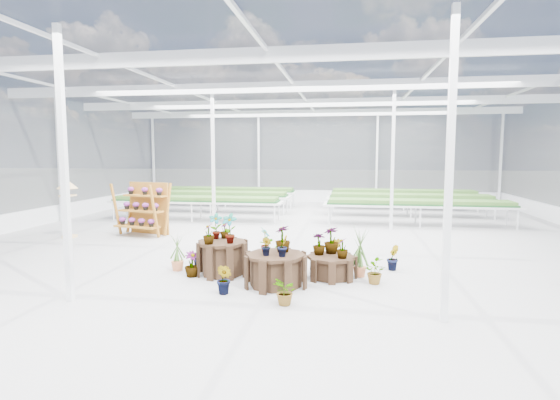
# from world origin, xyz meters

# --- Properties ---
(ground_plane) EXTENTS (24.00, 24.00, 0.00)m
(ground_plane) POSITION_xyz_m (0.00, 0.00, 0.00)
(ground_plane) COLOR gray
(ground_plane) RESTS_ON ground
(greenhouse_shell) EXTENTS (18.00, 24.00, 4.50)m
(greenhouse_shell) POSITION_xyz_m (0.00, 0.00, 2.25)
(greenhouse_shell) COLOR white
(greenhouse_shell) RESTS_ON ground
(steel_frame) EXTENTS (18.00, 24.00, 4.50)m
(steel_frame) POSITION_xyz_m (0.00, 0.00, 2.25)
(steel_frame) COLOR silver
(steel_frame) RESTS_ON ground
(nursery_benches) EXTENTS (16.00, 7.00, 0.84)m
(nursery_benches) POSITION_xyz_m (0.00, 7.20, 0.42)
(nursery_benches) COLOR silver
(nursery_benches) RESTS_ON ground
(plinth_tall) EXTENTS (1.21, 1.21, 0.69)m
(plinth_tall) POSITION_xyz_m (-0.92, -2.05, 0.34)
(plinth_tall) COLOR #322013
(plinth_tall) RESTS_ON ground
(plinth_mid) EXTENTS (1.40, 1.40, 0.61)m
(plinth_mid) POSITION_xyz_m (0.28, -2.65, 0.30)
(plinth_mid) COLOR #322013
(plinth_mid) RESTS_ON ground
(plinth_low) EXTENTS (1.06, 1.06, 0.44)m
(plinth_low) POSITION_xyz_m (1.28, -1.95, 0.22)
(plinth_low) COLOR #322013
(plinth_low) RESTS_ON ground
(shelf_rack) EXTENTS (1.65, 1.13, 1.60)m
(shelf_rack) POSITION_xyz_m (-4.55, 1.76, 0.80)
(shelf_rack) COLOR #9B621D
(shelf_rack) RESTS_ON ground
(bird_table) EXTENTS (0.51, 0.51, 1.72)m
(bird_table) POSITION_xyz_m (-6.50, 1.07, 0.86)
(bird_table) COLOR tan
(bird_table) RESTS_ON ground
(nursery_plants) EXTENTS (4.84, 3.25, 1.29)m
(nursery_plants) POSITION_xyz_m (0.26, -1.96, 0.48)
(nursery_plants) COLOR #3C6328
(nursery_plants) RESTS_ON ground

